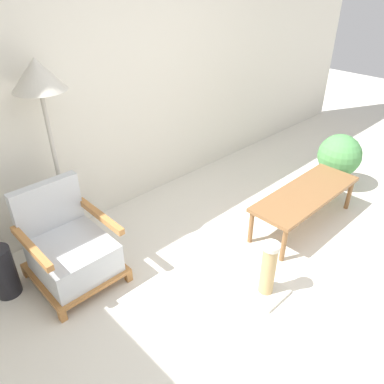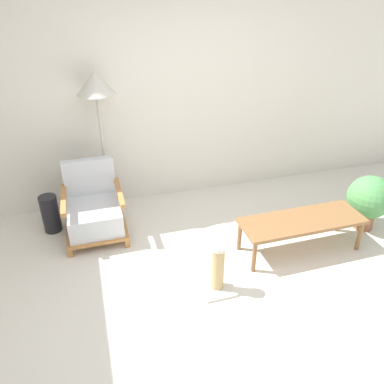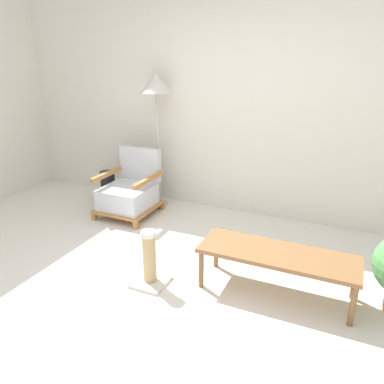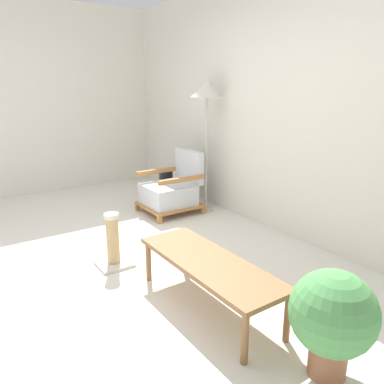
# 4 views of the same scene
# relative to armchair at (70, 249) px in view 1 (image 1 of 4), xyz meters

# --- Properties ---
(ground_plane) EXTENTS (14.00, 14.00, 0.00)m
(ground_plane) POSITION_rel_armchair_xyz_m (1.03, -1.51, -0.28)
(ground_plane) COLOR silver
(wall_back) EXTENTS (8.00, 0.06, 2.70)m
(wall_back) POSITION_rel_armchair_xyz_m (1.03, 0.66, 1.07)
(wall_back) COLOR silver
(wall_back) RESTS_ON ground_plane
(armchair) EXTENTS (0.62, 0.67, 0.77)m
(armchair) POSITION_rel_armchair_xyz_m (0.00, 0.00, 0.00)
(armchair) COLOR #B2753D
(armchair) RESTS_ON ground_plane
(floor_lamp) EXTENTS (0.39, 0.39, 1.64)m
(floor_lamp) POSITION_rel_armchair_xyz_m (0.19, 0.39, 1.17)
(floor_lamp) COLOR #B7B2A8
(floor_lamp) RESTS_ON ground_plane
(coffee_table) EXTENTS (1.25, 0.43, 0.37)m
(coffee_table) POSITION_rel_armchair_xyz_m (1.97, -0.89, 0.05)
(coffee_table) COLOR brown
(coffee_table) RESTS_ON ground_plane
(vase) EXTENTS (0.19, 0.19, 0.43)m
(vase) POSITION_rel_armchair_xyz_m (-0.46, 0.19, -0.07)
(vase) COLOR black
(vase) RESTS_ON ground_plane
(potted_plant) EXTENTS (0.47, 0.47, 0.63)m
(potted_plant) POSITION_rel_armchair_xyz_m (2.87, -0.74, 0.09)
(potted_plant) COLOR #935B3D
(potted_plant) RESTS_ON ground_plane
(scratching_post) EXTENTS (0.29, 0.29, 0.49)m
(scratching_post) POSITION_rel_armchair_xyz_m (0.97, -1.20, -0.09)
(scratching_post) COLOR beige
(scratching_post) RESTS_ON ground_plane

